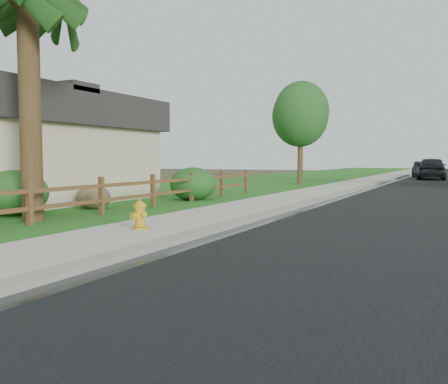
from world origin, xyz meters
The scene contains 15 objects.
ground centered at (0.00, 0.00, 0.00)m, with size 120.00×120.00×0.00m, color #39331F.
curb centered at (0.40, 35.00, 0.06)m, with size 0.40×90.00×0.12m, color gray.
wet_gutter centered at (0.75, 35.00, 0.02)m, with size 0.50×90.00×0.00m, color black.
sidewalk centered at (-0.90, 35.00, 0.05)m, with size 2.20×90.00×0.10m, color #A7A692.
grass_strip centered at (-2.80, 35.00, 0.03)m, with size 1.60×90.00×0.06m, color #2B611B.
lawn_near centered at (-8.00, 35.00, 0.02)m, with size 9.00×90.00×0.04m, color #2B611B.
ranch_fence centered at (-3.60, 6.40, 0.62)m, with size 0.12×16.92×1.10m.
fire_hydrant centered at (-0.85, 3.25, 0.40)m, with size 0.43×0.35×0.66m.
dark_car_mid centered at (2.99, 34.73, 0.88)m, with size 2.03×5.04×1.72m, color black.
dark_car_far centered at (2.00, 40.30, 0.69)m, with size 1.42×4.06×1.34m, color black.
boulder centered at (-5.11, 6.54, 0.39)m, with size 1.17×0.88×0.78m, color brown.
shrub_b centered at (-5.82, 4.21, 0.64)m, with size 1.83×1.83×1.28m, color #1A4B1A.
shrub_c centered at (-3.90, 10.61, 0.64)m, with size 1.76×1.76×1.27m, color #1A4B1A.
tree_near_left centered at (-3.90, 23.56, 4.21)m, with size 3.45×3.45×6.12m.
tree_mid_left centered at (-6.18, 31.00, 5.24)m, with size 4.25×4.25×7.60m.
Camera 1 is at (5.19, -4.77, 1.58)m, focal length 38.00 mm.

